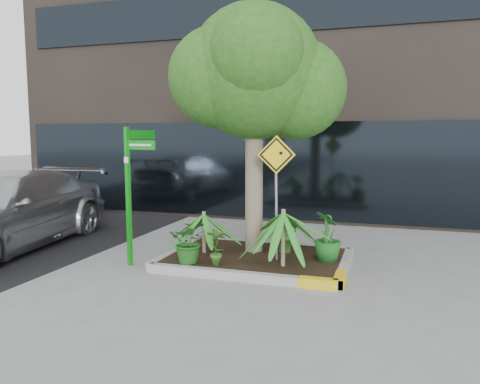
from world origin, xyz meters
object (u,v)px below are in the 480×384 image
(tree, at_px, (255,72))
(street_sign_post, at_px, (132,181))
(parked_car, at_px, (3,211))
(cattle_sign, at_px, (276,176))

(tree, distance_m, street_sign_post, 2.98)
(tree, relative_size, street_sign_post, 1.92)
(parked_car, bearing_deg, cattle_sign, -1.38)
(tree, height_order, cattle_sign, tree)
(tree, height_order, parked_car, tree)
(tree, relative_size, parked_car, 0.87)
(cattle_sign, bearing_deg, parked_car, 160.83)
(tree, distance_m, cattle_sign, 1.99)
(parked_car, distance_m, street_sign_post, 3.28)
(cattle_sign, bearing_deg, tree, 115.44)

